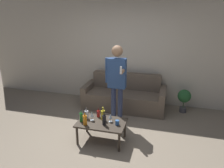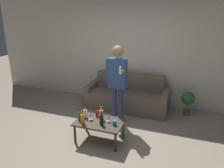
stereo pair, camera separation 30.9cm
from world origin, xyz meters
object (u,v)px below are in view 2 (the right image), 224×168
Objects in this scene: couch at (127,96)px; person_standing_front at (117,78)px; bottle_orange at (85,113)px; coffee_table at (99,124)px.

person_standing_front is at bearing -89.48° from couch.
couch reaches higher than bottle_orange.
couch is 1.58m from bottle_orange.
coffee_table is 4.21× the size of bottle_orange.
couch is 1.12m from person_standing_front.
person_standing_front is (0.42, 0.67, 0.55)m from bottle_orange.
person_standing_front is (0.01, -0.85, 0.73)m from couch.
bottle_orange is at bearing 168.30° from coffee_table.
coffee_table is (-0.09, -1.59, 0.05)m from couch.
person_standing_front is at bearing 58.30° from bottle_orange.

